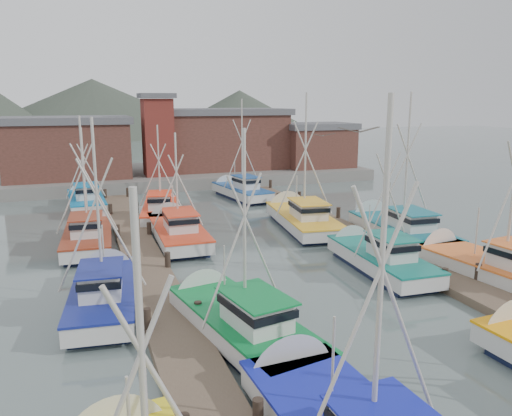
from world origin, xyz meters
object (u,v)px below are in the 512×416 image
object	(u,v)px
lookout_tower	(158,134)
boat_8	(176,230)
boat_12	(161,210)
boat_4	(236,321)

from	to	relation	value
lookout_tower	boat_8	size ratio (longest dim) A/B	0.91
boat_8	boat_12	bearing A→B (deg)	90.79
lookout_tower	boat_12	world-z (taller)	lookout_tower
lookout_tower	boat_4	xyz separation A→B (m)	(-2.76, -36.10, -4.87)
boat_4	boat_12	xyz separation A→B (m)	(0.50, 21.17, -0.00)
boat_4	boat_8	bearing A→B (deg)	77.51
boat_12	boat_4	bearing A→B (deg)	-79.93
boat_4	boat_8	xyz separation A→B (m)	(0.45, 14.53, -0.00)
boat_12	boat_8	bearing A→B (deg)	-79.06
boat_4	boat_8	size ratio (longest dim) A/B	0.99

